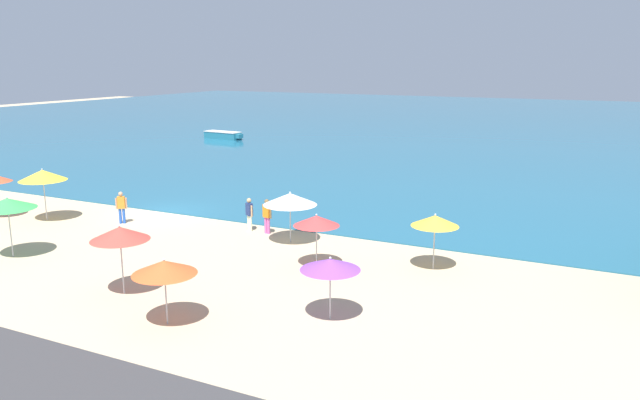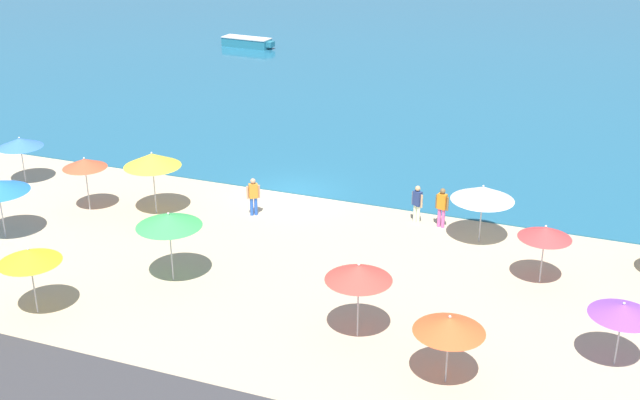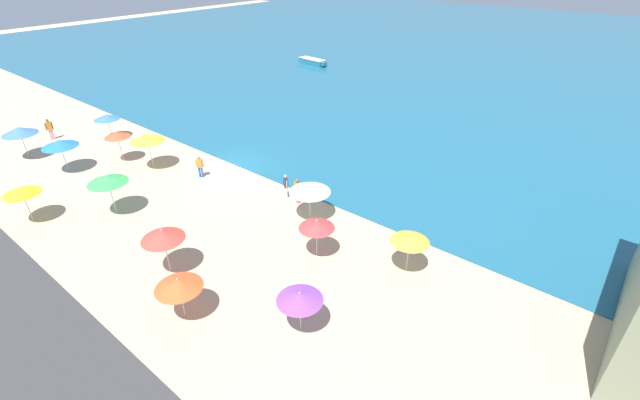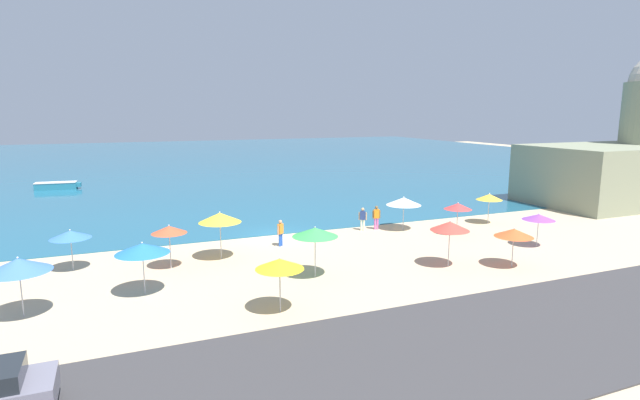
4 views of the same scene
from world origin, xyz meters
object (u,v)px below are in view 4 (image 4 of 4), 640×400
beach_umbrella_1 (450,226)px  beach_umbrella_3 (280,264)px  bather_0 (280,232)px  beach_umbrella_11 (315,232)px  beach_umbrella_8 (489,197)px  skiff_nearshore (57,186)px  beach_umbrella_6 (220,218)px  bather_3 (363,218)px  bather_1 (376,216)px  beach_umbrella_4 (18,265)px  harbor_fortress (632,154)px  beach_umbrella_2 (404,201)px  beach_umbrella_9 (169,230)px  beach_umbrella_0 (458,206)px  beach_umbrella_12 (539,217)px  beach_umbrella_7 (142,248)px  beach_umbrella_5 (514,233)px  beach_umbrella_10 (70,235)px

beach_umbrella_1 → beach_umbrella_3: size_ratio=1.07×
bather_0 → beach_umbrella_11: bearing=-91.9°
beach_umbrella_8 → skiff_nearshore: (-31.03, 30.10, -1.54)m
skiff_nearshore → bather_0: bearing=-63.7°
beach_umbrella_6 → beach_umbrella_11: beach_umbrella_6 is taller
beach_umbrella_3 → bather_3: beach_umbrella_3 is taller
bather_1 → beach_umbrella_4: bearing=-159.0°
beach_umbrella_3 → beach_umbrella_4: (-9.74, 3.46, 0.12)m
harbor_fortress → beach_umbrella_4: bearing=-169.3°
beach_umbrella_2 → beach_umbrella_9: (-16.00, -2.84, 0.08)m
skiff_nearshore → beach_umbrella_0: bearing=-50.0°
beach_umbrella_3 → beach_umbrella_6: beach_umbrella_6 is taller
beach_umbrella_9 → beach_umbrella_12: bearing=-10.8°
bather_1 → harbor_fortress: size_ratio=0.11×
bather_0 → bather_3: bearing=14.5°
beach_umbrella_3 → harbor_fortress: 39.76m
beach_umbrella_1 → beach_umbrella_6: size_ratio=0.93×
beach_umbrella_4 → bather_0: bearing=25.9°
beach_umbrella_9 → beach_umbrella_12: (21.26, -4.07, -0.27)m
beach_umbrella_4 → beach_umbrella_12: size_ratio=1.21×
beach_umbrella_1 → beach_umbrella_7: beach_umbrella_1 is taller
beach_umbrella_0 → harbor_fortress: 23.20m
beach_umbrella_5 → beach_umbrella_9: (-16.84, 6.68, 0.23)m
beach_umbrella_0 → beach_umbrella_4: beach_umbrella_4 is taller
beach_umbrella_3 → beach_umbrella_0: bearing=27.9°
beach_umbrella_10 → beach_umbrella_3: bearing=-48.5°
beach_umbrella_7 → harbor_fortress: size_ratio=0.16×
beach_umbrella_1 → beach_umbrella_0: bearing=49.0°
beach_umbrella_6 → bather_1: (11.49, 2.89, -1.43)m
beach_umbrella_9 → beach_umbrella_10: size_ratio=1.08×
beach_umbrella_4 → bather_0: 14.42m
beach_umbrella_0 → harbor_fortress: (22.64, 4.42, 2.42)m
beach_umbrella_1 → bather_1: beach_umbrella_1 is taller
beach_umbrella_7 → bather_0: bearing=33.4°
beach_umbrella_9 → beach_umbrella_3: bearing=-65.3°
beach_umbrella_0 → bather_0: size_ratio=1.35×
beach_umbrella_9 → beach_umbrella_10: (-4.76, 1.67, -0.19)m
beach_umbrella_5 → beach_umbrella_3: bearing=-175.5°
bather_3 → beach_umbrella_2: bearing=-17.4°
beach_umbrella_2 → beach_umbrella_6: beach_umbrella_6 is taller
beach_umbrella_5 → beach_umbrella_9: 18.12m
beach_umbrella_4 → beach_umbrella_8: size_ratio=1.11×
beach_umbrella_3 → beach_umbrella_9: size_ratio=0.99×
bather_1 → skiff_nearshore: bather_1 is taller
bather_1 → bather_3: size_ratio=1.04×
beach_umbrella_0 → skiff_nearshore: bearing=130.0°
beach_umbrella_9 → harbor_fortress: bearing=6.5°
beach_umbrella_9 → beach_umbrella_6: bearing=14.7°
beach_umbrella_8 → beach_umbrella_12: beach_umbrella_8 is taller
beach_umbrella_2 → beach_umbrella_7: bearing=-160.3°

